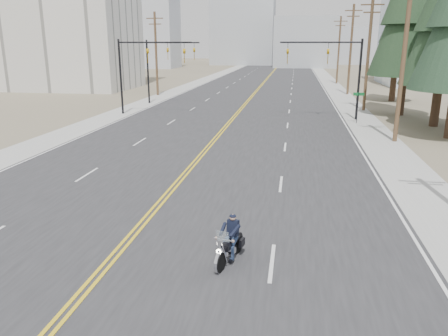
% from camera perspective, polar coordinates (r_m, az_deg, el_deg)
% --- Properties ---
extents(ground_plane, '(400.00, 400.00, 0.00)m').
position_cam_1_polar(ground_plane, '(11.89, -21.26, -18.74)').
color(ground_plane, '#776D56').
rests_on(ground_plane, ground).
extents(road, '(20.00, 200.00, 0.01)m').
position_cam_1_polar(road, '(78.75, 5.22, 11.05)').
color(road, '#303033').
rests_on(road, ground).
extents(sidewalk_left, '(3.00, 200.00, 0.01)m').
position_cam_1_polar(sidewalk_left, '(80.37, -3.15, 11.19)').
color(sidewalk_left, '#A5A5A0').
rests_on(sidewalk_left, ground).
extents(sidewalk_right, '(3.00, 200.00, 0.01)m').
position_cam_1_polar(sidewalk_right, '(78.79, 13.73, 10.68)').
color(sidewalk_right, '#A5A5A0').
rests_on(sidewalk_right, ground).
extents(traffic_mast_left, '(7.10, 0.26, 7.00)m').
position_cam_1_polar(traffic_mast_left, '(42.83, -10.89, 13.45)').
color(traffic_mast_left, black).
rests_on(traffic_mast_left, ground).
extents(traffic_mast_right, '(7.10, 0.26, 7.00)m').
position_cam_1_polar(traffic_mast_right, '(40.47, 14.48, 13.12)').
color(traffic_mast_right, black).
rests_on(traffic_mast_right, ground).
extents(traffic_mast_far, '(6.10, 0.26, 7.00)m').
position_cam_1_polar(traffic_mast_far, '(50.53, -8.12, 13.83)').
color(traffic_mast_far, black).
rests_on(traffic_mast_far, ground).
extents(street_sign, '(0.90, 0.06, 2.62)m').
position_cam_1_polar(street_sign, '(38.95, 17.11, 8.19)').
color(street_sign, black).
rests_on(street_sign, ground).
extents(utility_pole_b, '(2.20, 0.30, 11.50)m').
position_cam_1_polar(utility_pole_b, '(32.07, 22.47, 13.72)').
color(utility_pole_b, brown).
rests_on(utility_pole_b, ground).
extents(utility_pole_c, '(2.20, 0.30, 11.00)m').
position_cam_1_polar(utility_pole_c, '(46.82, 18.34, 14.11)').
color(utility_pole_c, brown).
rests_on(utility_pole_c, ground).
extents(utility_pole_d, '(2.20, 0.30, 11.50)m').
position_cam_1_polar(utility_pole_d, '(61.69, 16.23, 14.76)').
color(utility_pole_d, brown).
rests_on(utility_pole_d, ground).
extents(utility_pole_e, '(2.20, 0.30, 11.00)m').
position_cam_1_polar(utility_pole_e, '(78.61, 14.76, 14.79)').
color(utility_pole_e, brown).
rests_on(utility_pole_e, ground).
extents(utility_pole_left, '(2.20, 0.30, 10.50)m').
position_cam_1_polar(utility_pole_left, '(59.09, -8.86, 14.66)').
color(utility_pole_left, brown).
rests_on(utility_pole_left, ground).
extents(haze_bldg_a, '(14.00, 12.00, 22.00)m').
position_cam_1_polar(haze_bldg_a, '(129.83, -9.48, 17.64)').
color(haze_bldg_a, '#B7BCC6').
rests_on(haze_bldg_a, ground).
extents(haze_bldg_b, '(18.00, 14.00, 14.00)m').
position_cam_1_polar(haze_bldg_b, '(133.31, 10.63, 15.82)').
color(haze_bldg_b, '#ADB2B7').
rests_on(haze_bldg_b, ground).
extents(haze_bldg_c, '(16.00, 12.00, 18.00)m').
position_cam_1_polar(haze_bldg_c, '(123.25, 26.43, 15.44)').
color(haze_bldg_c, '#B7BCC6').
rests_on(haze_bldg_c, ground).
extents(haze_bldg_d, '(20.00, 15.00, 26.00)m').
position_cam_1_polar(haze_bldg_d, '(149.45, 2.54, 18.34)').
color(haze_bldg_d, '#ADB2B7').
rests_on(haze_bldg_d, ground).
extents(haze_bldg_e, '(14.00, 14.00, 12.00)m').
position_cam_1_polar(haze_bldg_e, '(159.49, 16.76, 15.04)').
color(haze_bldg_e, '#B7BCC6').
rests_on(haze_bldg_e, ground).
extents(haze_bldg_f, '(12.00, 12.00, 16.00)m').
position_cam_1_polar(haze_bldg_f, '(149.00, -13.25, 16.04)').
color(haze_bldg_f, '#ADB2B7').
rests_on(haze_bldg_f, ground).
extents(motorcyclist, '(1.29, 2.06, 1.50)m').
position_cam_1_polar(motorcyclist, '(13.60, 0.71, -9.36)').
color(motorcyclist, black).
rests_on(motorcyclist, ground).
extents(conifer_far, '(5.63, 5.63, 15.07)m').
position_cam_1_polar(conifer_far, '(55.93, 21.94, 16.95)').
color(conifer_far, '#382619').
rests_on(conifer_far, ground).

